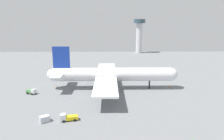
{
  "coord_description": "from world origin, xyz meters",
  "views": [
    {
      "loc": [
        -1.3,
        -90.22,
        29.7
      ],
      "look_at": [
        0.0,
        0.0,
        8.55
      ],
      "focal_mm": 33.63,
      "sensor_mm": 36.0,
      "label": 1
    }
  ],
  "objects_px": {
    "maintenance_van": "(68,117)",
    "cargo_container_fore": "(44,119)",
    "control_tower": "(139,33)",
    "cargo_airplane": "(111,75)",
    "safety_cone_nose": "(169,86)",
    "cargo_loader": "(31,91)",
    "safety_cone_tail": "(56,85)",
    "pushback_tractor": "(107,70)"
  },
  "relations": [
    {
      "from": "cargo_loader",
      "to": "safety_cone_nose",
      "type": "xyz_separation_m",
      "value": [
        59.8,
        8.55,
        -0.76
      ]
    },
    {
      "from": "maintenance_van",
      "to": "safety_cone_tail",
      "type": "relative_size",
      "value": 7.26
    },
    {
      "from": "safety_cone_nose",
      "to": "control_tower",
      "type": "relative_size",
      "value": 0.02
    },
    {
      "from": "safety_cone_nose",
      "to": "safety_cone_tail",
      "type": "height_order",
      "value": "safety_cone_tail"
    },
    {
      "from": "maintenance_van",
      "to": "cargo_container_fore",
      "type": "xyz_separation_m",
      "value": [
        -6.99,
        -0.59,
        -0.14
      ]
    },
    {
      "from": "control_tower",
      "to": "cargo_container_fore",
      "type": "bearing_deg",
      "value": -108.88
    },
    {
      "from": "maintenance_van",
      "to": "cargo_container_fore",
      "type": "bearing_deg",
      "value": -175.17
    },
    {
      "from": "maintenance_van",
      "to": "cargo_container_fore",
      "type": "relative_size",
      "value": 1.57
    },
    {
      "from": "maintenance_van",
      "to": "safety_cone_nose",
      "type": "bearing_deg",
      "value": 39.45
    },
    {
      "from": "maintenance_van",
      "to": "cargo_airplane",
      "type": "bearing_deg",
      "value": 66.45
    },
    {
      "from": "safety_cone_nose",
      "to": "safety_cone_tail",
      "type": "relative_size",
      "value": 0.92
    },
    {
      "from": "cargo_loader",
      "to": "maintenance_van",
      "type": "bearing_deg",
      "value": -50.86
    },
    {
      "from": "maintenance_van",
      "to": "pushback_tractor",
      "type": "xyz_separation_m",
      "value": [
        11.53,
        61.97,
        0.0
      ]
    },
    {
      "from": "cargo_loader",
      "to": "cargo_container_fore",
      "type": "xyz_separation_m",
      "value": [
        12.83,
        -24.94,
        -0.17
      ]
    },
    {
      "from": "cargo_airplane",
      "to": "cargo_loader",
      "type": "bearing_deg",
      "value": -168.42
    },
    {
      "from": "cargo_loader",
      "to": "cargo_container_fore",
      "type": "bearing_deg",
      "value": -62.79
    },
    {
      "from": "cargo_loader",
      "to": "maintenance_van",
      "type": "relative_size",
      "value": 0.81
    },
    {
      "from": "safety_cone_tail",
      "to": "cargo_airplane",
      "type": "bearing_deg",
      "value": -7.97
    },
    {
      "from": "pushback_tractor",
      "to": "safety_cone_tail",
      "type": "height_order",
      "value": "pushback_tractor"
    },
    {
      "from": "safety_cone_nose",
      "to": "control_tower",
      "type": "xyz_separation_m",
      "value": [
        0.9,
        106.51,
        18.53
      ]
    },
    {
      "from": "cargo_container_fore",
      "to": "safety_cone_nose",
      "type": "bearing_deg",
      "value": 35.49
    },
    {
      "from": "maintenance_van",
      "to": "safety_cone_nose",
      "type": "relative_size",
      "value": 7.9
    },
    {
      "from": "cargo_airplane",
      "to": "control_tower",
      "type": "distance_m",
      "value": 112.29
    },
    {
      "from": "control_tower",
      "to": "maintenance_van",
      "type": "bearing_deg",
      "value": -106.34
    },
    {
      "from": "cargo_loader",
      "to": "safety_cone_nose",
      "type": "height_order",
      "value": "cargo_loader"
    },
    {
      "from": "cargo_loader",
      "to": "cargo_airplane",
      "type": "bearing_deg",
      "value": 11.58
    },
    {
      "from": "cargo_airplane",
      "to": "safety_cone_tail",
      "type": "distance_m",
      "value": 26.82
    },
    {
      "from": "maintenance_van",
      "to": "safety_cone_nose",
      "type": "height_order",
      "value": "maintenance_van"
    },
    {
      "from": "pushback_tractor",
      "to": "control_tower",
      "type": "xyz_separation_m",
      "value": [
        29.35,
        77.43,
        17.8
      ]
    },
    {
      "from": "cargo_container_fore",
      "to": "safety_cone_tail",
      "type": "xyz_separation_m",
      "value": [
        -5.29,
        35.41,
        -0.55
      ]
    },
    {
      "from": "cargo_loader",
      "to": "control_tower",
      "type": "distance_m",
      "value": 131.29
    },
    {
      "from": "maintenance_van",
      "to": "pushback_tractor",
      "type": "height_order",
      "value": "maintenance_van"
    },
    {
      "from": "pushback_tractor",
      "to": "cargo_container_fore",
      "type": "relative_size",
      "value": 1.37
    },
    {
      "from": "cargo_loader",
      "to": "safety_cone_tail",
      "type": "xyz_separation_m",
      "value": [
        7.54,
        10.47,
        -0.73
      ]
    },
    {
      "from": "cargo_loader",
      "to": "safety_cone_tail",
      "type": "distance_m",
      "value": 12.92
    },
    {
      "from": "safety_cone_nose",
      "to": "pushback_tractor",
      "type": "bearing_deg",
      "value": 134.39
    },
    {
      "from": "maintenance_van",
      "to": "control_tower",
      "type": "bearing_deg",
      "value": 73.66
    },
    {
      "from": "pushback_tractor",
      "to": "safety_cone_nose",
      "type": "height_order",
      "value": "pushback_tractor"
    },
    {
      "from": "safety_cone_nose",
      "to": "safety_cone_tail",
      "type": "distance_m",
      "value": 52.3
    },
    {
      "from": "cargo_airplane",
      "to": "maintenance_van",
      "type": "xyz_separation_m",
      "value": [
        -13.6,
        -31.2,
        -5.36
      ]
    },
    {
      "from": "cargo_loader",
      "to": "maintenance_van",
      "type": "height_order",
      "value": "maintenance_van"
    },
    {
      "from": "cargo_airplane",
      "to": "pushback_tractor",
      "type": "height_order",
      "value": "cargo_airplane"
    }
  ]
}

